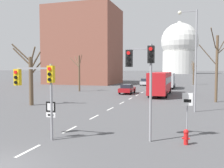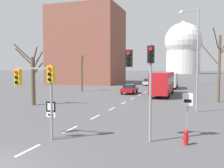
% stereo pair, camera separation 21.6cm
% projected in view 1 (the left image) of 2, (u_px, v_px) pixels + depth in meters
% --- Properties ---
extents(lane_stripe_0, '(0.16, 2.00, 0.01)m').
position_uv_depth(lane_stripe_0, '(29.00, 151.00, 12.44)').
color(lane_stripe_0, silver).
rests_on(lane_stripe_0, ground_plane).
extents(lane_stripe_1, '(0.16, 2.00, 0.01)m').
position_uv_depth(lane_stripe_1, '(70.00, 130.00, 16.72)').
color(lane_stripe_1, silver).
rests_on(lane_stripe_1, ground_plane).
extents(lane_stripe_2, '(0.16, 2.00, 0.01)m').
position_uv_depth(lane_stripe_2, '(94.00, 117.00, 21.01)').
color(lane_stripe_2, silver).
rests_on(lane_stripe_2, ground_plane).
extents(lane_stripe_3, '(0.16, 2.00, 0.01)m').
position_uv_depth(lane_stripe_3, '(110.00, 109.00, 25.30)').
color(lane_stripe_3, silver).
rests_on(lane_stripe_3, ground_plane).
extents(lane_stripe_4, '(0.16, 2.00, 0.01)m').
position_uv_depth(lane_stripe_4, '(122.00, 103.00, 29.59)').
color(lane_stripe_4, silver).
rests_on(lane_stripe_4, ground_plane).
extents(lane_stripe_5, '(0.16, 2.00, 0.01)m').
position_uv_depth(lane_stripe_5, '(130.00, 98.00, 33.88)').
color(lane_stripe_5, silver).
rests_on(lane_stripe_5, ground_plane).
extents(lane_stripe_6, '(0.16, 2.00, 0.01)m').
position_uv_depth(lane_stripe_6, '(137.00, 95.00, 38.17)').
color(lane_stripe_6, silver).
rests_on(lane_stripe_6, ground_plane).
extents(lane_stripe_7, '(0.16, 2.00, 0.01)m').
position_uv_depth(lane_stripe_7, '(142.00, 92.00, 42.46)').
color(lane_stripe_7, silver).
rests_on(lane_stripe_7, ground_plane).
extents(lane_stripe_8, '(0.16, 2.00, 0.01)m').
position_uv_depth(lane_stripe_8, '(147.00, 90.00, 46.75)').
color(lane_stripe_8, silver).
rests_on(lane_stripe_8, ground_plane).
extents(lane_stripe_9, '(0.16, 2.00, 0.01)m').
position_uv_depth(lane_stripe_9, '(150.00, 88.00, 51.03)').
color(lane_stripe_9, silver).
rests_on(lane_stripe_9, ground_plane).
extents(lane_stripe_10, '(0.16, 2.00, 0.01)m').
position_uv_depth(lane_stripe_10, '(153.00, 87.00, 55.32)').
color(lane_stripe_10, silver).
rests_on(lane_stripe_10, ground_plane).
extents(traffic_signal_centre_tall, '(2.60, 0.34, 4.36)m').
position_uv_depth(traffic_signal_centre_tall, '(38.00, 82.00, 14.30)').
color(traffic_signal_centre_tall, gray).
rests_on(traffic_signal_centre_tall, ground_plane).
extents(traffic_signal_near_right, '(1.60, 0.34, 5.45)m').
position_uv_depth(traffic_signal_near_right, '(143.00, 68.00, 13.87)').
color(traffic_signal_near_right, gray).
rests_on(traffic_signal_near_right, ground_plane).
extents(route_sign_post, '(0.60, 0.08, 2.23)m').
position_uv_depth(route_sign_post, '(51.00, 113.00, 14.50)').
color(route_sign_post, gray).
rests_on(route_sign_post, ground_plane).
extents(speed_limit_sign, '(0.60, 0.08, 2.71)m').
position_uv_depth(speed_limit_sign, '(187.00, 107.00, 14.82)').
color(speed_limit_sign, gray).
rests_on(speed_limit_sign, ground_plane).
extents(fire_hydrant, '(0.40, 0.34, 0.83)m').
position_uv_depth(fire_hydrant, '(186.00, 136.00, 13.42)').
color(fire_hydrant, red).
rests_on(fire_hydrant, ground_plane).
extents(street_lamp_right, '(1.78, 0.36, 9.50)m').
position_uv_depth(street_lamp_right, '(193.00, 51.00, 23.26)').
color(street_lamp_right, gray).
rests_on(street_lamp_right, ground_plane).
extents(sedan_near_left, '(1.74, 4.56, 1.64)m').
position_uv_depth(sedan_near_left, '(162.00, 78.00, 84.53)').
color(sedan_near_left, silver).
rests_on(sedan_near_left, ground_plane).
extents(sedan_near_right, '(1.89, 4.39, 1.67)m').
position_uv_depth(sedan_near_right, '(145.00, 82.00, 60.05)').
color(sedan_near_right, '#B7B7BC').
rests_on(sedan_near_right, ground_plane).
extents(sedan_mid_centre, '(1.96, 4.53, 1.54)m').
position_uv_depth(sedan_mid_centre, '(127.00, 89.00, 40.22)').
color(sedan_mid_centre, maroon).
rests_on(sedan_mid_centre, ground_plane).
extents(city_bus, '(2.66, 10.80, 3.48)m').
position_uv_depth(city_bus, '(160.00, 82.00, 37.61)').
color(city_bus, red).
rests_on(city_bus, ground_plane).
extents(delivery_truck, '(2.44, 7.20, 3.14)m').
position_uv_depth(delivery_truck, '(168.00, 80.00, 50.75)').
color(delivery_truck, '#333842').
rests_on(delivery_truck, ground_plane).
extents(bare_tree_left_near, '(3.26, 1.33, 6.83)m').
position_uv_depth(bare_tree_left_near, '(31.00, 76.00, 27.57)').
color(bare_tree_left_near, brown).
rests_on(bare_tree_left_near, ground_plane).
extents(bare_tree_right_near, '(1.39, 2.25, 6.03)m').
position_uv_depth(bare_tree_right_near, '(193.00, 73.00, 62.28)').
color(bare_tree_right_near, brown).
rests_on(bare_tree_right_near, ground_plane).
extents(bare_tree_left_far, '(2.93, 2.74, 6.50)m').
position_uv_depth(bare_tree_left_far, '(79.00, 72.00, 44.19)').
color(bare_tree_left_far, brown).
rests_on(bare_tree_left_far, ground_plane).
extents(bare_tree_right_far, '(4.59, 3.12, 8.74)m').
position_uv_depth(bare_tree_right_far, '(217.00, 65.00, 29.94)').
color(bare_tree_right_far, brown).
rests_on(bare_tree_right_far, ground_plane).
extents(capitol_dome, '(28.04, 28.04, 39.61)m').
position_uv_depth(capitol_dome, '(179.00, 48.00, 190.48)').
color(capitol_dome, silver).
rests_on(capitol_dome, ground_plane).
extents(apartment_block_left, '(18.00, 14.00, 20.15)m').
position_uv_depth(apartment_block_left, '(84.00, 46.00, 67.05)').
color(apartment_block_left, brown).
rests_on(apartment_block_left, ground_plane).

